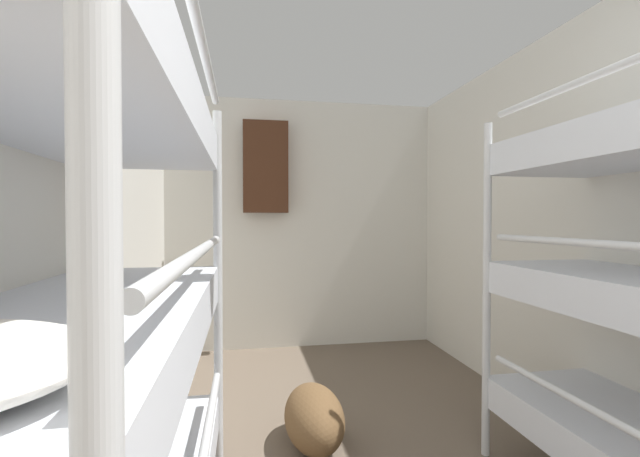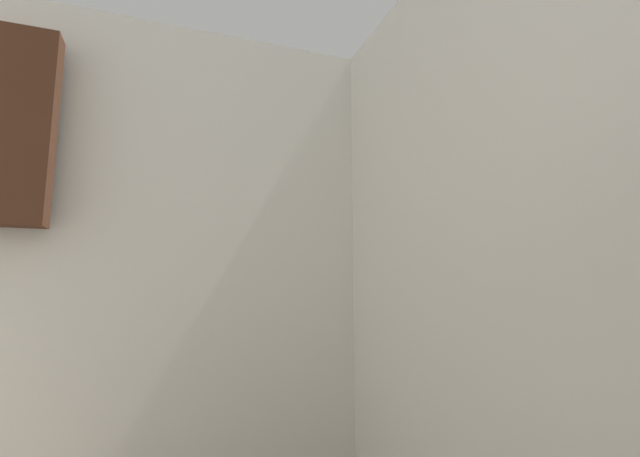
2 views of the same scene
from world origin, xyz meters
The scene contains 1 object.
wall_back centered at (0.00, 4.57, 1.26)m, with size 2.85×0.06×2.53m.
Camera 2 is at (0.35, 2.26, 1.11)m, focal length 24.00 mm.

